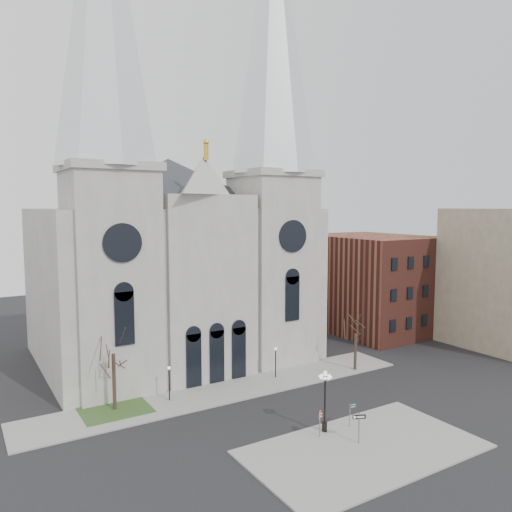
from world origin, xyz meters
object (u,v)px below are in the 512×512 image
one_way_sign (359,423)px  globe_lamp (325,393)px  stop_sign (320,418)px  street_name_sign (351,413)px

one_way_sign → globe_lamp: bearing=131.7°
stop_sign → globe_lamp: 1.95m
globe_lamp → one_way_sign: size_ratio=2.11×
stop_sign → globe_lamp: (0.97, 0.58, 1.59)m
one_way_sign → stop_sign: bearing=152.8°
one_way_sign → street_name_sign: (1.43, 2.51, -0.42)m
stop_sign → street_name_sign: (3.35, 0.14, -0.39)m
one_way_sign → street_name_sign: bearing=84.1°
stop_sign → one_way_sign: 3.05m
one_way_sign → street_name_sign: size_ratio=1.22×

